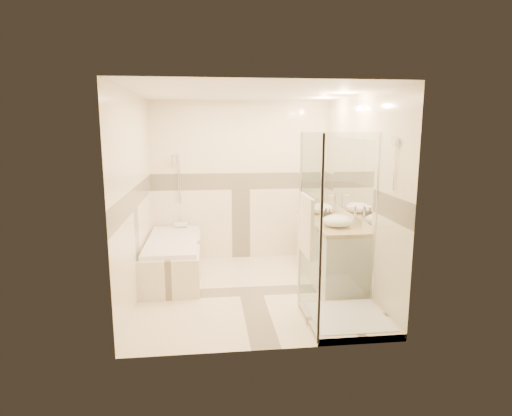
{
  "coord_description": "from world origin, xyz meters",
  "views": [
    {
      "loc": [
        -0.53,
        -5.22,
        2.08
      ],
      "look_at": [
        0.1,
        0.25,
        1.05
      ],
      "focal_mm": 30.0,
      "sensor_mm": 36.0,
      "label": 1
    }
  ],
  "objects": [
    {
      "name": "faucet_far",
      "position": [
        1.32,
        -0.08,
        1.0
      ],
      "size": [
        0.11,
        0.03,
        0.26
      ],
      "color": "silver",
      "rests_on": "vanity"
    },
    {
      "name": "folded_towels",
      "position": [
        1.1,
        0.99,
        0.89
      ],
      "size": [
        0.18,
        0.25,
        0.07
      ],
      "primitive_type": "cube",
      "rotation": [
        0.0,
        0.0,
        -0.22
      ],
      "color": "white",
      "rests_on": "vanity"
    },
    {
      "name": "shower_enclosure",
      "position": [
        0.83,
        -0.97,
        0.51
      ],
      "size": [
        0.96,
        0.93,
        2.04
      ],
      "color": "beige",
      "rests_on": "ground"
    },
    {
      "name": "vanity",
      "position": [
        1.12,
        0.3,
        0.43
      ],
      "size": [
        0.58,
        1.62,
        0.85
      ],
      "color": "silver",
      "rests_on": "ground"
    },
    {
      "name": "bathtub",
      "position": [
        -1.02,
        0.65,
        0.31
      ],
      "size": [
        0.75,
        1.7,
        0.56
      ],
      "color": "beige",
      "rests_on": "ground"
    },
    {
      "name": "vessel_sink_far",
      "position": [
        1.1,
        -0.08,
        0.93
      ],
      "size": [
        0.39,
        0.39,
        0.15
      ],
      "primitive_type": "ellipsoid",
      "color": "white",
      "rests_on": "vanity"
    },
    {
      "name": "faucet_near",
      "position": [
        1.32,
        0.79,
        1.01
      ],
      "size": [
        0.11,
        0.03,
        0.27
      ],
      "color": "silver",
      "rests_on": "vanity"
    },
    {
      "name": "room",
      "position": [
        0.06,
        0.01,
        1.26
      ],
      "size": [
        2.82,
        3.02,
        2.52
      ],
      "color": "beige",
      "rests_on": "ground"
    },
    {
      "name": "amenity_bottle_a",
      "position": [
        1.1,
        0.29,
        0.93
      ],
      "size": [
        0.09,
        0.1,
        0.16
      ],
      "primitive_type": "imported",
      "rotation": [
        0.0,
        0.0,
        -0.41
      ],
      "color": "black",
      "rests_on": "vanity"
    },
    {
      "name": "vessel_sink_near",
      "position": [
        1.1,
        0.79,
        0.93
      ],
      "size": [
        0.38,
        0.38,
        0.15
      ],
      "primitive_type": "ellipsoid",
      "color": "white",
      "rests_on": "vanity"
    },
    {
      "name": "amenity_bottle_b",
      "position": [
        1.1,
        0.47,
        0.92
      ],
      "size": [
        0.13,
        0.13,
        0.13
      ],
      "primitive_type": "imported",
      "rotation": [
        0.0,
        0.0,
        0.39
      ],
      "color": "black",
      "rests_on": "vanity"
    },
    {
      "name": "rolled_towel",
      "position": [
        -0.95,
        1.33,
        0.6
      ],
      "size": [
        0.19,
        0.09,
        0.09
      ],
      "primitive_type": "cylinder",
      "rotation": [
        0.0,
        1.57,
        0.0
      ],
      "color": "white",
      "rests_on": "bathtub"
    }
  ]
}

